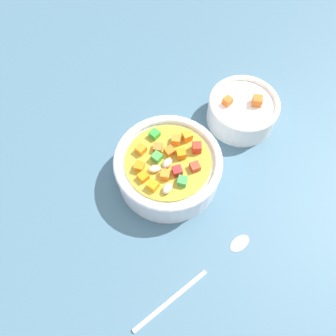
% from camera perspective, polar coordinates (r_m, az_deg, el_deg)
% --- Properties ---
extents(ground_plane, '(1.40, 1.40, 0.02)m').
position_cam_1_polar(ground_plane, '(0.59, 0.00, -1.81)').
color(ground_plane, '#42667A').
extents(soup_bowl_main, '(0.17, 0.17, 0.07)m').
position_cam_1_polar(soup_bowl_main, '(0.56, -0.00, 0.13)').
color(soup_bowl_main, white).
rests_on(soup_bowl_main, ground_plane).
extents(spoon, '(0.17, 0.16, 0.01)m').
position_cam_1_polar(spoon, '(0.53, 5.76, -16.72)').
color(spoon, silver).
rests_on(spoon, ground_plane).
extents(side_bowl_small, '(0.12, 0.12, 0.06)m').
position_cam_1_polar(side_bowl_small, '(0.64, 12.04, 9.23)').
color(side_bowl_small, white).
rests_on(side_bowl_small, ground_plane).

